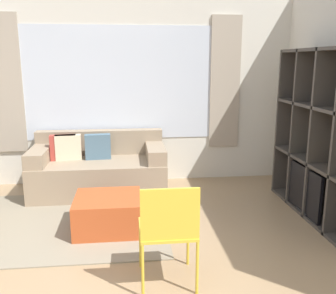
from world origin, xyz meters
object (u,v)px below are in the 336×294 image
(ottoman, at_px, (108,213))
(couch_main, at_px, (99,169))
(shelving_unit, at_px, (329,139))
(folding_chair, at_px, (168,226))

(ottoman, bearing_deg, couch_main, 98.43)
(shelving_unit, bearing_deg, couch_main, 156.33)
(folding_chair, bearing_deg, shelving_unit, -148.74)
(couch_main, bearing_deg, folding_chair, -73.16)
(shelving_unit, height_order, folding_chair, shelving_unit)
(couch_main, relative_size, ottoman, 2.55)
(ottoman, relative_size, folding_chair, 0.80)
(shelving_unit, bearing_deg, folding_chair, -148.74)
(shelving_unit, xyz_separation_m, couch_main, (-2.62, 1.15, -0.60))
(couch_main, height_order, ottoman, couch_main)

